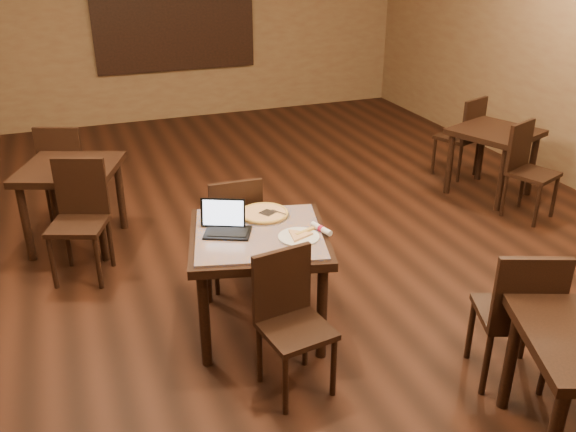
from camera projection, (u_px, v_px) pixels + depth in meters
name	position (u px, v px, depth m)	size (l,w,h in m)	color
ground	(246.00, 278.00, 5.04)	(10.00, 10.00, 0.00)	black
wall_back	(139.00, 18.00, 8.65)	(8.00, 0.02, 3.00)	olive
mural	(174.00, 13.00, 8.75)	(2.34, 0.05, 1.64)	#245D85
tiled_table	(259.00, 246.00, 4.14)	(1.12, 1.12, 0.76)	black
chair_main_near	(290.00, 314.00, 3.67)	(0.44, 0.44, 0.90)	black
chair_main_far	(234.00, 226.00, 4.72)	(0.42, 0.42, 0.94)	black
laptop	(226.00, 224.00, 4.09)	(0.36, 0.35, 0.21)	black
plate	(299.00, 237.00, 4.01)	(0.27, 0.27, 0.01)	white
pizza_slice	(299.00, 235.00, 4.00)	(0.20, 0.20, 0.02)	#F8EAA5
pizza_pan	(264.00, 215.00, 4.34)	(0.37, 0.37, 0.01)	silver
pizza_whole	(264.00, 213.00, 4.33)	(0.35, 0.35, 0.02)	#F8EAA5
spatula	(267.00, 213.00, 4.32)	(0.10, 0.23, 0.01)	silver
napkin_roll	(321.00, 229.00, 4.10)	(0.09, 0.19, 0.04)	white
other_table_a	(494.00, 141.00, 6.42)	(1.00, 1.00, 0.72)	black
other_table_a_chair_near	(527.00, 165.00, 5.97)	(0.53, 0.53, 0.94)	black
other_table_a_chair_far	(464.00, 133.00, 6.93)	(0.53, 0.53, 0.94)	black
other_table_b	(71.00, 179.00, 5.35)	(1.04, 1.04, 0.75)	black
other_table_b_chair_near	(80.00, 212.00, 4.91)	(0.54, 0.54, 0.97)	black
other_table_b_chair_far	(66.00, 167.00, 5.86)	(0.54, 0.54, 0.97)	black
other_table_c_chair_far	(519.00, 311.00, 3.63)	(0.54, 0.54, 0.96)	black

